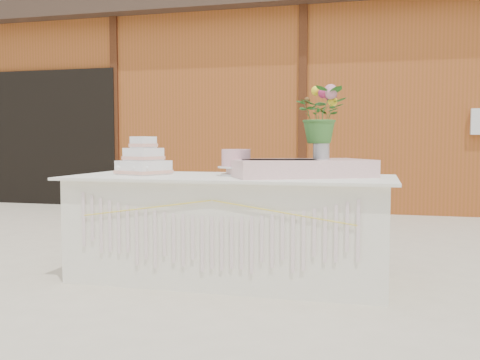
% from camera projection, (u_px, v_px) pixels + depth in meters
% --- Properties ---
extents(ground, '(80.00, 80.00, 0.00)m').
position_uv_depth(ground, '(230.00, 278.00, 4.02)').
color(ground, beige).
rests_on(ground, ground).
extents(barn, '(12.60, 4.60, 3.30)m').
position_uv_depth(barn, '(317.00, 106.00, 9.70)').
color(barn, '#95471F').
rests_on(barn, ground).
extents(cake_table, '(2.40, 1.00, 0.77)m').
position_uv_depth(cake_table, '(230.00, 227.00, 3.98)').
color(cake_table, white).
rests_on(cake_table, ground).
extents(wedding_cake, '(0.43, 0.43, 0.29)m').
position_uv_depth(wedding_cake, '(144.00, 162.00, 4.15)').
color(wedding_cake, white).
rests_on(wedding_cake, cake_table).
extents(pink_cake_stand, '(0.28, 0.28, 0.20)m').
position_uv_depth(pink_cake_stand, '(236.00, 161.00, 3.99)').
color(pink_cake_stand, silver).
rests_on(pink_cake_stand, cake_table).
extents(satin_runner, '(1.14, 0.96, 0.12)m').
position_uv_depth(satin_runner, '(300.00, 168.00, 3.91)').
color(satin_runner, '#FFCDCD').
rests_on(satin_runner, cake_table).
extents(flower_vase, '(0.12, 0.12, 0.17)m').
position_uv_depth(flower_vase, '(321.00, 148.00, 3.92)').
color(flower_vase, silver).
rests_on(flower_vase, satin_runner).
extents(bouquet, '(0.38, 0.33, 0.41)m').
position_uv_depth(bouquet, '(322.00, 109.00, 3.90)').
color(bouquet, '#366F2C').
rests_on(bouquet, flower_vase).
extents(loose_flowers, '(0.18, 0.37, 0.02)m').
position_uv_depth(loose_flowers, '(109.00, 172.00, 4.26)').
color(loose_flowers, pink).
rests_on(loose_flowers, cake_table).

